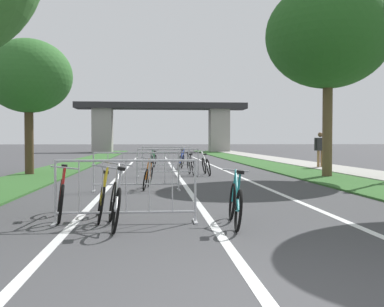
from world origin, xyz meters
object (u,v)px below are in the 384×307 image
crowd_barrier_fourth (166,158)px  bicycle_green_7 (153,161)px  bicycle_white_3 (206,166)px  crowd_barrier_third (168,163)px  bicycle_orange_1 (148,177)px  bicycle_silver_0 (115,203)px  bicycle_blue_5 (181,161)px  tree_right_pine_near (328,36)px  bicycle_teal_2 (235,203)px  bicycle_black_4 (191,166)px  bicycle_yellow_6 (102,199)px  crowd_barrier_second (137,172)px  bicycle_red_8 (61,197)px  tree_left_cypress_far (28,77)px  crowd_barrier_nearest (126,192)px  pedestrian_in_red_jacket (320,146)px

crowd_barrier_fourth → bicycle_green_7: (-0.63, 0.47, -0.16)m
crowd_barrier_fourth → bicycle_white_3: 4.44m
crowd_barrier_third → crowd_barrier_fourth: bearing=89.3°
bicycle_white_3 → bicycle_orange_1: bearing=-116.7°
bicycle_silver_0 → bicycle_orange_1: bearing=77.5°
bicycle_orange_1 → bicycle_white_3: (2.20, 4.91, 0.02)m
bicycle_blue_5 → tree_right_pine_near: bearing=-33.5°
bicycle_silver_0 → bicycle_white_3: 10.88m
bicycle_teal_2 → bicycle_black_4: (0.16, 10.53, 0.01)m
bicycle_black_4 → bicycle_yellow_6: size_ratio=1.04×
bicycle_white_3 → crowd_barrier_second: bearing=-117.6°
crowd_barrier_fourth → bicycle_green_7: size_ratio=1.40×
crowd_barrier_second → bicycle_silver_0: 5.17m
crowd_barrier_third → bicycle_red_8: (-2.17, -9.00, -0.15)m
bicycle_green_7 → bicycle_yellow_6: bearing=96.6°
tree_right_pine_near → bicycle_silver_0: 12.41m
bicycle_teal_2 → bicycle_green_7: bearing=99.8°
tree_left_cypress_far → bicycle_yellow_6: (3.92, -10.22, -3.47)m
crowd_barrier_third → crowd_barrier_nearest: bearing=-96.0°
bicycle_yellow_6 → tree_left_cypress_far: bearing=-75.8°
crowd_barrier_second → bicycle_yellow_6: size_ratio=1.45×
crowd_barrier_second → bicycle_white_3: (2.51, 5.38, -0.15)m
bicycle_teal_2 → pedestrian_in_red_jacket: 15.65m
pedestrian_in_red_jacket → crowd_barrier_nearest: bearing=-132.2°
pedestrian_in_red_jacket → bicycle_white_3: bearing=-159.6°
bicycle_black_4 → bicycle_green_7: bearing=102.7°
bicycle_white_3 → bicycle_black_4: 0.60m
crowd_barrier_second → crowd_barrier_third: same height
bicycle_teal_2 → tree_right_pine_near: bearing=65.7°
bicycle_white_3 → bicycle_green_7: 5.11m
crowd_barrier_nearest → bicycle_blue_5: 13.99m
bicycle_yellow_6 → bicycle_teal_2: bearing=153.6°
bicycle_teal_2 → bicycle_white_3: bearing=90.8°
tree_left_cypress_far → pedestrian_in_red_jacket: size_ratio=3.02×
bicycle_orange_1 → bicycle_green_7: (0.13, 9.57, 0.01)m
crowd_barrier_nearest → bicycle_yellow_6: crowd_barrier_nearest is taller
crowd_barrier_second → crowd_barrier_fourth: size_ratio=1.00×
tree_right_pine_near → bicycle_black_4: (-4.91, 1.47, -4.81)m
tree_left_cypress_far → bicycle_orange_1: size_ratio=3.24×
bicycle_yellow_6 → bicycle_white_3: bearing=-113.6°
tree_right_pine_near → bicycle_blue_5: 8.68m
tree_right_pine_near → crowd_barrier_second: tree_right_pine_near is taller
crowd_barrier_second → crowd_barrier_third: 4.89m
bicycle_silver_0 → bicycle_red_8: (-1.01, 0.96, -0.02)m
bicycle_white_3 → bicycle_teal_2: bearing=-96.7°
bicycle_red_8 → bicycle_white_3: bearing=-122.6°
tree_left_cypress_far → bicycle_red_8: bearing=-72.3°
bicycle_blue_5 → bicycle_yellow_6: 13.65m
bicycle_white_3 → bicycle_red_8: (-3.67, -9.59, -0.00)m
bicycle_yellow_6 → bicycle_red_8: bearing=-19.9°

